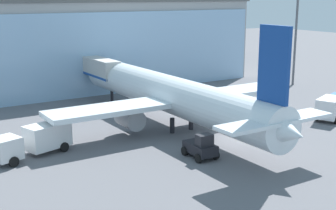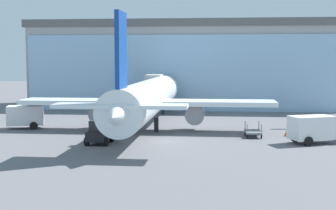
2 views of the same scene
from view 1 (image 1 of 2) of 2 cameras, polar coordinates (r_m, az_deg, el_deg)
ground at (r=46.97m, az=7.65°, el=-4.38°), size 240.00×240.00×0.00m
terminal_building at (r=75.12m, az=-9.16°, el=7.78°), size 51.96×16.80×14.29m
jet_bridge at (r=66.20m, az=-9.21°, el=4.69°), size 2.43×13.40×5.82m
apron_light_mast at (r=76.86m, az=15.45°, el=10.59°), size 3.20×0.40×18.81m
airplane at (r=50.77m, az=0.35°, el=1.25°), size 28.60×37.97×11.85m
catering_truck at (r=43.71m, az=-15.95°, el=-4.12°), size 7.62×4.29×2.65m
fuel_truck at (r=58.08m, az=19.50°, el=-0.10°), size 7.58×4.87×2.65m
baggage_cart at (r=55.42m, az=12.92°, el=-1.32°), size 1.73×2.87×1.50m
pushback_tug at (r=41.77m, az=4.03°, el=-5.15°), size 2.24×3.25×2.30m
safety_cone_nose at (r=44.88m, az=3.55°, el=-4.75°), size 0.36×0.36×0.55m
safety_cone_wingtip at (r=58.37m, az=14.79°, el=-0.91°), size 0.36×0.36×0.55m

